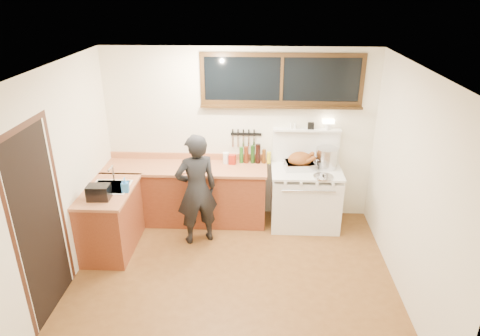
{
  "coord_description": "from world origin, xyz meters",
  "views": [
    {
      "loc": [
        0.29,
        -4.34,
        3.41
      ],
      "look_at": [
        0.05,
        0.85,
        1.15
      ],
      "focal_mm": 32.0,
      "sensor_mm": 36.0,
      "label": 1
    }
  ],
  "objects_px": {
    "roast_turkey": "(300,162)",
    "man": "(197,190)",
    "cutting_board": "(194,166)",
    "vintage_stove": "(305,196)"
  },
  "relations": [
    {
      "from": "cutting_board",
      "to": "man",
      "type": "bearing_deg",
      "value": -79.02
    },
    {
      "from": "man",
      "to": "roast_turkey",
      "type": "xyz_separation_m",
      "value": [
        1.45,
        0.58,
        0.2
      ]
    },
    {
      "from": "man",
      "to": "roast_turkey",
      "type": "relative_size",
      "value": 3.23
    },
    {
      "from": "man",
      "to": "cutting_board",
      "type": "distance_m",
      "value": 0.52
    },
    {
      "from": "roast_turkey",
      "to": "man",
      "type": "bearing_deg",
      "value": -158.02
    },
    {
      "from": "cutting_board",
      "to": "roast_turkey",
      "type": "xyz_separation_m",
      "value": [
        1.54,
        0.1,
        0.05
      ]
    },
    {
      "from": "man",
      "to": "cutting_board",
      "type": "xyz_separation_m",
      "value": [
        -0.09,
        0.48,
        0.15
      ]
    },
    {
      "from": "vintage_stove",
      "to": "cutting_board",
      "type": "distance_m",
      "value": 1.71
    },
    {
      "from": "vintage_stove",
      "to": "man",
      "type": "distance_m",
      "value": 1.67
    },
    {
      "from": "cutting_board",
      "to": "vintage_stove",
      "type": "bearing_deg",
      "value": 1.8
    }
  ]
}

